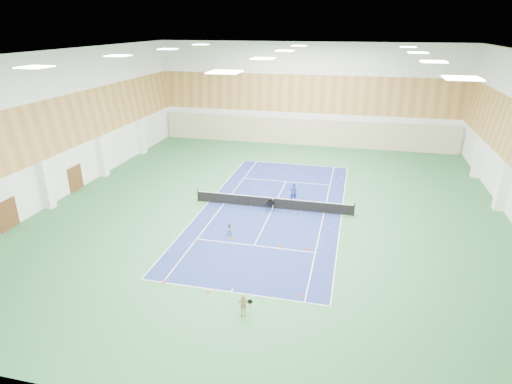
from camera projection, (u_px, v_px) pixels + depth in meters
ground at (273, 208)px, 34.59m from camera, size 40.00×40.00×0.00m
room_shell at (274, 136)px, 32.37m from camera, size 36.00×40.00×12.00m
wood_cladding at (274, 110)px, 31.63m from camera, size 36.00×40.00×8.00m
ceiling_light_grid at (275, 54)px, 30.18m from camera, size 21.40×25.40×0.06m
court_surface at (273, 208)px, 34.59m from camera, size 10.97×23.77×0.01m
tennis_balls_scatter at (273, 208)px, 34.57m from camera, size 10.57×22.77×0.07m
tennis_net at (273, 202)px, 34.39m from camera, size 12.80×0.10×1.10m
back_curtain at (305, 132)px, 51.85m from camera, size 35.40×0.16×3.20m
door_left_a at (8, 215)px, 30.80m from camera, size 0.08×1.80×2.20m
door_left_b at (76, 178)px, 38.03m from camera, size 0.08×1.80×2.20m
coach at (293, 192)px, 35.70m from camera, size 0.71×0.59×1.66m
child_court at (230, 229)px, 30.11m from camera, size 0.57×0.51×0.97m
child_apron at (243, 305)px, 21.79m from camera, size 0.75×0.48×1.19m
ball_cart at (270, 206)px, 33.90m from camera, size 0.63×0.63×0.90m
cone_svc_a at (196, 240)px, 29.36m from camera, size 0.18×0.18×0.20m
cone_svc_b at (234, 238)px, 29.59m from camera, size 0.22×0.22×0.24m
cone_svc_c at (280, 245)px, 28.64m from camera, size 0.22×0.22×0.24m
cone_svc_d at (307, 248)px, 28.24m from camera, size 0.21×0.21×0.23m
cone_base_a at (164, 281)px, 24.65m from camera, size 0.20×0.20×0.22m
cone_base_b at (208, 291)px, 23.75m from camera, size 0.18×0.18×0.20m
cone_base_c at (244, 297)px, 23.25m from camera, size 0.21×0.21×0.23m
cone_base_d at (300, 295)px, 23.45m from camera, size 0.17×0.17×0.19m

